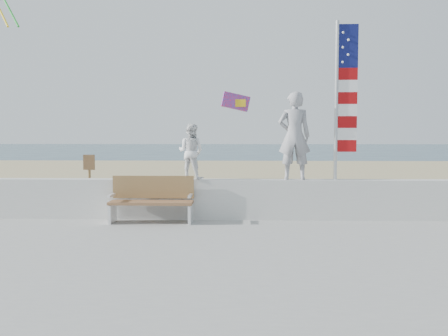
{
  "coord_description": "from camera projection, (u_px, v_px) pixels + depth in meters",
  "views": [
    {
      "loc": [
        0.56,
        -8.64,
        2.06
      ],
      "look_at": [
        0.2,
        1.8,
        1.35
      ],
      "focal_mm": 38.0,
      "sensor_mm": 36.0,
      "label": 1
    }
  ],
  "objects": [
    {
      "name": "ground",
      "position": [
        210.0,
        247.0,
        8.77
      ],
      "size": [
        220.0,
        220.0,
        0.0
      ],
      "primitive_type": "plane",
      "color": "#294352",
      "rests_on": "ground"
    },
    {
      "name": "sand",
      "position": [
        225.0,
        190.0,
        17.74
      ],
      "size": [
        90.0,
        40.0,
        0.08
      ],
      "primitive_type": "cube",
      "color": "tan",
      "rests_on": "ground"
    },
    {
      "name": "boardwalk",
      "position": [
        184.0,
        328.0,
        4.77
      ],
      "size": [
        50.0,
        12.4,
        0.1
      ],
      "primitive_type": "cube",
      "color": "#A2A29D",
      "rests_on": "sand"
    },
    {
      "name": "seawall",
      "position": [
        215.0,
        199.0,
        10.72
      ],
      "size": [
        30.0,
        0.35,
        0.9
      ],
      "primitive_type": "cube",
      "color": "silver",
      "rests_on": "boardwalk"
    },
    {
      "name": "adult",
      "position": [
        294.0,
        136.0,
        10.56
      ],
      "size": [
        0.73,
        0.49,
        1.96
      ],
      "primitive_type": "imported",
      "rotation": [
        0.0,
        0.0,
        3.11
      ],
      "color": "#95959A",
      "rests_on": "seawall"
    },
    {
      "name": "child",
      "position": [
        191.0,
        152.0,
        10.67
      ],
      "size": [
        0.73,
        0.64,
        1.25
      ],
      "primitive_type": "imported",
      "rotation": [
        0.0,
        0.0,
        2.82
      ],
      "color": "white",
      "rests_on": "seawall"
    },
    {
      "name": "bench",
      "position": [
        152.0,
        199.0,
        10.31
      ],
      "size": [
        1.8,
        0.57,
        1.0
      ],
      "color": "#8D603D",
      "rests_on": "boardwalk"
    },
    {
      "name": "flag",
      "position": [
        342.0,
        94.0,
        10.47
      ],
      "size": [
        0.5,
        0.08,
        3.5
      ],
      "color": "silver",
      "rests_on": "seawall"
    },
    {
      "name": "parafoil_kite",
      "position": [
        236.0,
        102.0,
        14.25
      ],
      "size": [
        0.9,
        0.36,
        0.6
      ],
      "color": "#FC1C36",
      "rests_on": "ground"
    },
    {
      "name": "sign",
      "position": [
        89.0,
        176.0,
        13.12
      ],
      "size": [
        0.32,
        0.07,
        1.46
      ],
      "color": "brown",
      "rests_on": "sand"
    }
  ]
}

